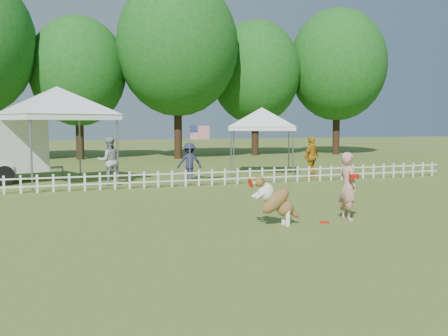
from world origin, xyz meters
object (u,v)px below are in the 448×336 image
dog (276,201)px  frisbee_on_turf (324,222)px  canopy_tent_left (58,137)px  flag_pole (190,154)px  spectator_c (311,157)px  canopy_tent_right (262,142)px  handler (348,186)px  spectator_a (109,161)px  spectator_b (189,162)px

dog → frisbee_on_turf: 1.32m
canopy_tent_left → flag_pole: canopy_tent_left is taller
spectator_c → canopy_tent_right: bearing=-84.0°
flag_pole → frisbee_on_turf: bearing=-89.7°
canopy_tent_right → canopy_tent_left: bearing=-151.3°
frisbee_on_turf → handler: bearing=11.3°
spectator_a → flag_pole: bearing=157.2°
frisbee_on_turf → canopy_tent_right: canopy_tent_right is taller
frisbee_on_turf → flag_pole: (-0.96, 8.03, 1.11)m
canopy_tent_left → spectator_a: canopy_tent_left is taller
dog → canopy_tent_right: bearing=66.9°
frisbee_on_turf → spectator_a: spectator_a is taller
frisbee_on_turf → spectator_a: size_ratio=0.13×
dog → spectator_a: size_ratio=0.64×
handler → spectator_b: (-1.38, 8.94, -0.04)m
spectator_a → spectator_b: 3.14m
dog → spectator_b: 9.05m
spectator_b → canopy_tent_left: bearing=0.0°
spectator_a → spectator_c: bearing=170.7°
canopy_tent_left → spectator_c: bearing=-27.9°
canopy_tent_left → flag_pole: (4.60, -1.58, -0.65)m
handler → flag_pole: bearing=13.3°
dog → flag_pole: size_ratio=0.51×
canopy_tent_right → spectator_b: bearing=-136.2°
canopy_tent_right → dog: bearing=-89.1°
spectator_b → spectator_c: bearing=-179.7°
frisbee_on_turf → canopy_tent_right: 11.01m
spectator_a → canopy_tent_right: bearing=-173.5°
canopy_tent_right → spectator_c: size_ratio=1.68×
handler → dog: bearing=94.4°
spectator_b → spectator_c: spectator_c is taller
canopy_tent_left → spectator_a: bearing=-45.8°
handler → spectator_b: handler is taller
handler → spectator_a: 9.79m
spectator_b → dog: bearing=93.1°
canopy_tent_right → spectator_c: canopy_tent_right is taller
canopy_tent_left → flag_pole: 4.91m
flag_pole → spectator_c: 5.42m
flag_pole → spectator_b: size_ratio=1.48×
flag_pole → spectator_a: 2.97m
spectator_b → spectator_a: bearing=10.8°
canopy_tent_right → flag_pole: canopy_tent_right is taller
dog → spectator_a: 9.18m
canopy_tent_left → spectator_b: (4.87, -0.53, -1.01)m
handler → spectator_c: 9.19m
handler → flag_pole: (-1.65, 7.89, 0.32)m
handler → spectator_a: (-4.51, 8.69, 0.09)m
canopy_tent_right → spectator_a: (-6.84, -1.67, -0.56)m
frisbee_on_turf → spectator_a: bearing=113.4°
canopy_tent_left → spectator_b: 5.00m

